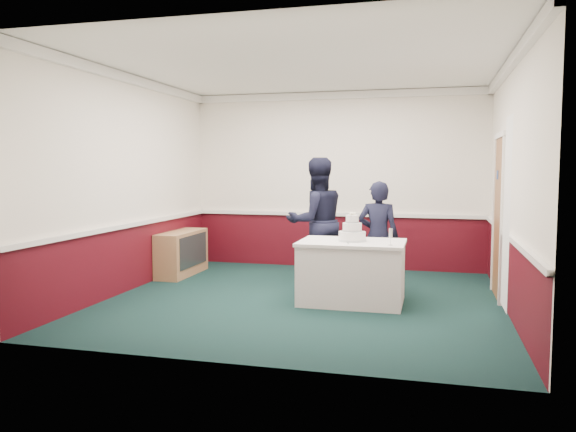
% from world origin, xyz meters
% --- Properties ---
extents(ground, '(5.00, 5.00, 0.00)m').
position_xyz_m(ground, '(0.00, 0.00, 0.00)').
color(ground, '#112B29').
rests_on(ground, ground).
extents(room_shell, '(5.00, 5.00, 3.00)m').
position_xyz_m(room_shell, '(0.08, 0.61, 1.97)').
color(room_shell, white).
rests_on(room_shell, ground).
extents(sideboard, '(0.41, 1.20, 0.70)m').
position_xyz_m(sideboard, '(-2.28, 1.20, 0.35)').
color(sideboard, tan).
rests_on(sideboard, ground).
extents(cake_table, '(1.32, 0.92, 0.79)m').
position_xyz_m(cake_table, '(0.63, 0.01, 0.40)').
color(cake_table, white).
rests_on(cake_table, ground).
extents(wedding_cake, '(0.35, 0.35, 0.36)m').
position_xyz_m(wedding_cake, '(0.63, 0.01, 0.90)').
color(wedding_cake, white).
rests_on(wedding_cake, cake_table).
extents(cake_knife, '(0.08, 0.22, 0.00)m').
position_xyz_m(cake_knife, '(0.60, -0.19, 0.79)').
color(cake_knife, silver).
rests_on(cake_knife, cake_table).
extents(champagne_flute, '(0.05, 0.05, 0.21)m').
position_xyz_m(champagne_flute, '(1.13, -0.27, 0.93)').
color(champagne_flute, silver).
rests_on(champagne_flute, cake_table).
extents(person_man, '(1.15, 1.09, 1.86)m').
position_xyz_m(person_man, '(-0.02, 0.94, 0.93)').
color(person_man, black).
rests_on(person_man, ground).
extents(person_woman, '(0.59, 0.41, 1.54)m').
position_xyz_m(person_woman, '(0.89, 0.72, 0.77)').
color(person_woman, black).
rests_on(person_woman, ground).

